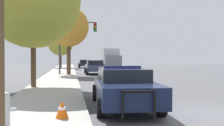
{
  "coord_description": "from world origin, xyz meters",
  "views": [
    {
      "loc": [
        -4.12,
        -8.32,
        1.8
      ],
      "look_at": [
        -0.89,
        13.7,
        1.33
      ],
      "focal_mm": 45.0,
      "sensor_mm": 36.0,
      "label": 1
    }
  ],
  "objects_px": {
    "box_truck": "(110,58)",
    "tree_sidewalk_mid": "(69,27)",
    "fire_hydrant": "(6,109)",
    "tree_sidewalk_far": "(61,43)",
    "traffic_light": "(74,36)",
    "traffic_cone": "(62,109)",
    "tree_sidewalk_near": "(33,1)",
    "police_car": "(123,86)",
    "car_background_distant": "(84,63)",
    "car_background_midblock": "(95,67)"
  },
  "relations": [
    {
      "from": "traffic_light",
      "to": "box_truck",
      "type": "relative_size",
      "value": 0.8
    },
    {
      "from": "tree_sidewalk_far",
      "to": "car_background_midblock",
      "type": "bearing_deg",
      "value": -75.62
    },
    {
      "from": "car_background_midblock",
      "to": "tree_sidewalk_near",
      "type": "distance_m",
      "value": 14.61
    },
    {
      "from": "car_background_midblock",
      "to": "box_truck",
      "type": "relative_size",
      "value": 0.7
    },
    {
      "from": "car_background_distant",
      "to": "traffic_light",
      "type": "bearing_deg",
      "value": -96.5
    },
    {
      "from": "tree_sidewalk_near",
      "to": "tree_sidewalk_mid",
      "type": "distance_m",
      "value": 11.27
    },
    {
      "from": "box_truck",
      "to": "traffic_cone",
      "type": "xyz_separation_m",
      "value": [
        -6.32,
        -35.63,
        -1.26
      ]
    },
    {
      "from": "traffic_light",
      "to": "car_background_midblock",
      "type": "height_order",
      "value": "traffic_light"
    },
    {
      "from": "fire_hydrant",
      "to": "traffic_light",
      "type": "bearing_deg",
      "value": 84.92
    },
    {
      "from": "police_car",
      "to": "car_background_distant",
      "type": "distance_m",
      "value": 37.33
    },
    {
      "from": "police_car",
      "to": "traffic_light",
      "type": "relative_size",
      "value": 1.04
    },
    {
      "from": "fire_hydrant",
      "to": "tree_sidewalk_mid",
      "type": "height_order",
      "value": "tree_sidewalk_mid"
    },
    {
      "from": "fire_hydrant",
      "to": "tree_sidewalk_far",
      "type": "relative_size",
      "value": 0.14
    },
    {
      "from": "tree_sidewalk_far",
      "to": "traffic_cone",
      "type": "xyz_separation_m",
      "value": [
        1.37,
        -37.74,
        -3.66
      ]
    },
    {
      "from": "car_background_distant",
      "to": "traffic_cone",
      "type": "xyz_separation_m",
      "value": [
        -2.46,
        -39.48,
        -0.35
      ]
    },
    {
      "from": "tree_sidewalk_far",
      "to": "traffic_cone",
      "type": "relative_size",
      "value": 11.99
    },
    {
      "from": "car_background_distant",
      "to": "box_truck",
      "type": "bearing_deg",
      "value": -45.9
    },
    {
      "from": "traffic_light",
      "to": "traffic_cone",
      "type": "relative_size",
      "value": 10.64
    },
    {
      "from": "tree_sidewalk_near",
      "to": "traffic_cone",
      "type": "bearing_deg",
      "value": -77.79
    },
    {
      "from": "police_car",
      "to": "tree_sidewalk_mid",
      "type": "relative_size",
      "value": 0.84
    },
    {
      "from": "traffic_light",
      "to": "tree_sidewalk_near",
      "type": "relative_size",
      "value": 0.7
    },
    {
      "from": "car_background_distant",
      "to": "tree_sidewalk_far",
      "type": "distance_m",
      "value": 5.35
    },
    {
      "from": "box_truck",
      "to": "tree_sidewalk_mid",
      "type": "distance_m",
      "value": 17.43
    },
    {
      "from": "box_truck",
      "to": "traffic_cone",
      "type": "height_order",
      "value": "box_truck"
    },
    {
      "from": "fire_hydrant",
      "to": "traffic_light",
      "type": "relative_size",
      "value": 0.16
    },
    {
      "from": "tree_sidewalk_far",
      "to": "traffic_cone",
      "type": "bearing_deg",
      "value": -87.91
    },
    {
      "from": "traffic_cone",
      "to": "tree_sidewalk_near",
      "type": "bearing_deg",
      "value": 102.21
    },
    {
      "from": "traffic_light",
      "to": "tree_sidewalk_mid",
      "type": "relative_size",
      "value": 0.8
    },
    {
      "from": "tree_sidewalk_near",
      "to": "traffic_cone",
      "type": "height_order",
      "value": "tree_sidewalk_near"
    },
    {
      "from": "police_car",
      "to": "fire_hydrant",
      "type": "height_order",
      "value": "police_car"
    },
    {
      "from": "police_car",
      "to": "tree_sidewalk_mid",
      "type": "height_order",
      "value": "tree_sidewalk_mid"
    },
    {
      "from": "traffic_light",
      "to": "tree_sidewalk_near",
      "type": "bearing_deg",
      "value": -101.87
    },
    {
      "from": "traffic_light",
      "to": "car_background_midblock",
      "type": "relative_size",
      "value": 1.14
    },
    {
      "from": "traffic_cone",
      "to": "traffic_light",
      "type": "bearing_deg",
      "value": 88.32
    },
    {
      "from": "traffic_light",
      "to": "tree_sidewalk_near",
      "type": "distance_m",
      "value": 11.94
    },
    {
      "from": "box_truck",
      "to": "tree_sidewalk_mid",
      "type": "height_order",
      "value": "tree_sidewalk_mid"
    },
    {
      "from": "car_background_midblock",
      "to": "tree_sidewalk_far",
      "type": "bearing_deg",
      "value": 103.99
    },
    {
      "from": "car_background_midblock",
      "to": "box_truck",
      "type": "distance_m",
      "value": 14.32
    },
    {
      "from": "car_background_midblock",
      "to": "tree_sidewalk_mid",
      "type": "relative_size",
      "value": 0.7
    },
    {
      "from": "police_car",
      "to": "box_truck",
      "type": "xyz_separation_m",
      "value": [
        4.22,
        33.48,
        0.89
      ]
    },
    {
      "from": "tree_sidewalk_far",
      "to": "fire_hydrant",
      "type": "bearing_deg",
      "value": -89.86
    },
    {
      "from": "car_background_midblock",
      "to": "traffic_cone",
      "type": "xyz_separation_m",
      "value": [
        -2.71,
        -21.79,
        -0.4
      ]
    },
    {
      "from": "car_background_distant",
      "to": "box_truck",
      "type": "height_order",
      "value": "box_truck"
    },
    {
      "from": "traffic_light",
      "to": "tree_sidewalk_mid",
      "type": "height_order",
      "value": "tree_sidewalk_mid"
    },
    {
      "from": "traffic_light",
      "to": "traffic_cone",
      "type": "height_order",
      "value": "traffic_light"
    },
    {
      "from": "fire_hydrant",
      "to": "car_background_midblock",
      "type": "relative_size",
      "value": 0.18
    },
    {
      "from": "car_background_midblock",
      "to": "car_background_distant",
      "type": "xyz_separation_m",
      "value": [
        -0.26,
        17.69,
        -0.05
      ]
    },
    {
      "from": "fire_hydrant",
      "to": "traffic_cone",
      "type": "bearing_deg",
      "value": 34.39
    },
    {
      "from": "traffic_light",
      "to": "car_background_midblock",
      "type": "xyz_separation_m",
      "value": [
        2.12,
        1.6,
        -3.07
      ]
    },
    {
      "from": "police_car",
      "to": "box_truck",
      "type": "distance_m",
      "value": 33.76
    }
  ]
}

